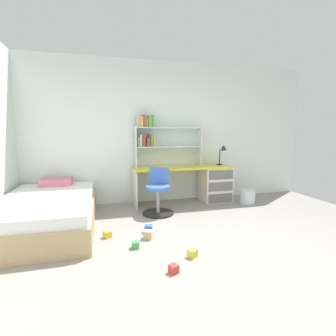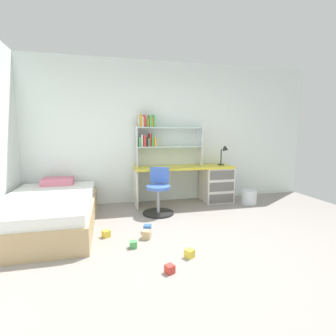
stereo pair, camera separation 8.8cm
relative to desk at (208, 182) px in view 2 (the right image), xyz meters
name	(u,v)px [view 2 (the right image)]	position (x,y,z in m)	size (l,w,h in m)	color
ground_plane	(215,260)	(-0.81, -2.19, -0.41)	(6.15, 5.97, 0.02)	gray
room_shell	(92,133)	(-2.09, -0.91, 0.95)	(6.15, 5.97, 2.69)	silver
desk	(208,182)	(0.00, 0.00, 0.00)	(1.88, 0.54, 0.72)	gold
bookshelf_hutch	(158,136)	(-0.96, 0.15, 0.89)	(1.28, 0.22, 0.96)	silver
desk_lamp	(225,152)	(0.34, -0.02, 0.57)	(0.20, 0.17, 0.38)	black
swivel_chair	(159,196)	(-1.09, -0.52, -0.10)	(0.52, 0.52, 0.77)	black
bed_platform	(49,211)	(-2.74, -0.76, -0.17)	(1.24, 2.09, 0.58)	tan
waste_bin	(249,197)	(0.69, -0.37, -0.26)	(0.28, 0.28, 0.27)	silver
toy_block_red_0	(170,269)	(-1.35, -2.33, -0.36)	(0.08, 0.08, 0.08)	red
toy_block_natural_1	(147,234)	(-1.45, -1.48, -0.35)	(0.10, 0.10, 0.10)	tan
toy_block_green_2	(133,244)	(-1.64, -1.71, -0.36)	(0.08, 0.08, 0.08)	#479E51
toy_block_yellow_3	(190,253)	(-1.07, -2.08, -0.35)	(0.09, 0.09, 0.09)	gold
toy_block_blue_4	(147,228)	(-1.40, -1.27, -0.35)	(0.10, 0.10, 0.10)	#3860B7
toy_block_yellow_5	(106,234)	(-1.95, -1.31, -0.35)	(0.09, 0.09, 0.09)	gold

